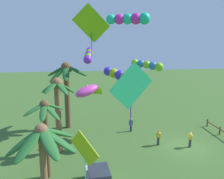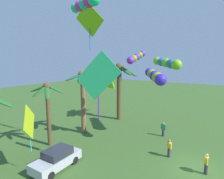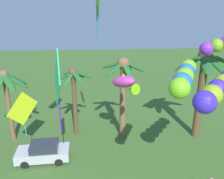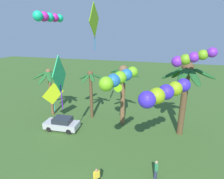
{
  "view_description": "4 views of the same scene",
  "coord_description": "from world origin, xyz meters",
  "px_view_note": "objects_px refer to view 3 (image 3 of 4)",
  "views": [
    {
      "loc": [
        -21.5,
        10.44,
        10.7
      ],
      "look_at": [
        0.3,
        7.41,
        6.08
      ],
      "focal_mm": 39.08,
      "sensor_mm": 36.0,
      "label": 1
    },
    {
      "loc": [
        -14.08,
        -1.89,
        8.19
      ],
      "look_at": [
        0.68,
        8.44,
        5.45
      ],
      "focal_mm": 29.29,
      "sensor_mm": 36.0,
      "label": 2
    },
    {
      "loc": [
        -1.69,
        -5.96,
        10.95
      ],
      "look_at": [
        -0.66,
        7.62,
        6.17
      ],
      "focal_mm": 36.78,
      "sensor_mm": 36.0,
      "label": 3
    },
    {
      "loc": [
        4.72,
        -7.3,
        10.94
      ],
      "look_at": [
        0.73,
        7.33,
        6.01
      ],
      "focal_mm": 29.15,
      "sensor_mm": 36.0,
      "label": 4
    }
  ],
  "objects_px": {
    "kite_diamond_6": "(23,109)",
    "palm_tree_0": "(204,73)",
    "kite_tube_1": "(216,91)",
    "kite_diamond_2": "(57,81)",
    "kite_fish_3": "(125,82)",
    "palm_tree_3": "(6,86)",
    "parked_car_0": "(44,152)",
    "palm_tree_2": "(123,82)",
    "palm_tree_1": "(74,86)",
    "kite_tube_0": "(184,78)",
    "kite_tube_5": "(224,43)"
  },
  "relations": [
    {
      "from": "kite_diamond_6",
      "to": "palm_tree_1",
      "type": "bearing_deg",
      "value": 38.08
    },
    {
      "from": "palm_tree_0",
      "to": "palm_tree_2",
      "type": "height_order",
      "value": "palm_tree_0"
    },
    {
      "from": "kite_diamond_6",
      "to": "kite_fish_3",
      "type": "bearing_deg",
      "value": -4.53
    },
    {
      "from": "palm_tree_3",
      "to": "kite_tube_1",
      "type": "bearing_deg",
      "value": -25.54
    },
    {
      "from": "kite_diamond_6",
      "to": "palm_tree_0",
      "type": "bearing_deg",
      "value": 6.39
    },
    {
      "from": "kite_tube_1",
      "to": "kite_diamond_2",
      "type": "distance_m",
      "value": 8.94
    },
    {
      "from": "palm_tree_2",
      "to": "kite_diamond_2",
      "type": "height_order",
      "value": "kite_diamond_2"
    },
    {
      "from": "palm_tree_3",
      "to": "parked_car_0",
      "type": "xyz_separation_m",
      "value": [
        3.29,
        -3.25,
        -4.23
      ]
    },
    {
      "from": "palm_tree_1",
      "to": "kite_diamond_2",
      "type": "distance_m",
      "value": 6.98
    },
    {
      "from": "kite_fish_3",
      "to": "palm_tree_1",
      "type": "bearing_deg",
      "value": 139.06
    },
    {
      "from": "palm_tree_3",
      "to": "kite_fish_3",
      "type": "height_order",
      "value": "kite_fish_3"
    },
    {
      "from": "parked_car_0",
      "to": "kite_tube_5",
      "type": "height_order",
      "value": "kite_tube_5"
    },
    {
      "from": "parked_car_0",
      "to": "kite_diamond_6",
      "type": "height_order",
      "value": "kite_diamond_6"
    },
    {
      "from": "palm_tree_2",
      "to": "kite_fish_3",
      "type": "bearing_deg",
      "value": -95.02
    },
    {
      "from": "palm_tree_1",
      "to": "kite_fish_3",
      "type": "bearing_deg",
      "value": -40.94
    },
    {
      "from": "parked_car_0",
      "to": "kite_fish_3",
      "type": "xyz_separation_m",
      "value": [
        6.15,
        0.41,
        5.24
      ]
    },
    {
      "from": "palm_tree_3",
      "to": "palm_tree_1",
      "type": "bearing_deg",
      "value": 6.14
    },
    {
      "from": "parked_car_0",
      "to": "kite_fish_3",
      "type": "bearing_deg",
      "value": 3.78
    },
    {
      "from": "kite_tube_1",
      "to": "palm_tree_1",
      "type": "bearing_deg",
      "value": 139.64
    },
    {
      "from": "palm_tree_2",
      "to": "kite_tube_5",
      "type": "bearing_deg",
      "value": -26.33
    },
    {
      "from": "palm_tree_1",
      "to": "kite_tube_1",
      "type": "xyz_separation_m",
      "value": [
        8.62,
        -7.33,
        1.99
      ]
    },
    {
      "from": "palm_tree_3",
      "to": "parked_car_0",
      "type": "height_order",
      "value": "palm_tree_3"
    },
    {
      "from": "palm_tree_1",
      "to": "palm_tree_3",
      "type": "height_order",
      "value": "palm_tree_3"
    },
    {
      "from": "kite_tube_5",
      "to": "kite_tube_0",
      "type": "bearing_deg",
      "value": -130.71
    },
    {
      "from": "kite_tube_0",
      "to": "kite_tube_1",
      "type": "xyz_separation_m",
      "value": [
        2.87,
        2.23,
        -1.46
      ]
    },
    {
      "from": "palm_tree_3",
      "to": "kite_tube_1",
      "type": "distance_m",
      "value": 15.72
    },
    {
      "from": "palm_tree_2",
      "to": "kite_tube_5",
      "type": "height_order",
      "value": "kite_tube_5"
    },
    {
      "from": "palm_tree_3",
      "to": "kite_diamond_6",
      "type": "bearing_deg",
      "value": -50.34
    },
    {
      "from": "palm_tree_1",
      "to": "kite_fish_3",
      "type": "xyz_separation_m",
      "value": [
        3.96,
        -3.44,
        1.35
      ]
    },
    {
      "from": "palm_tree_3",
      "to": "kite_tube_0",
      "type": "xyz_separation_m",
      "value": [
        11.24,
        -8.97,
        3.1
      ]
    },
    {
      "from": "parked_car_0",
      "to": "kite_tube_0",
      "type": "distance_m",
      "value": 12.23
    },
    {
      "from": "palm_tree_1",
      "to": "palm_tree_2",
      "type": "xyz_separation_m",
      "value": [
        4.21,
        -0.61,
        0.53
      ]
    },
    {
      "from": "palm_tree_1",
      "to": "kite_fish_3",
      "type": "relative_size",
      "value": 2.17
    },
    {
      "from": "palm_tree_3",
      "to": "kite_diamond_6",
      "type": "relative_size",
      "value": 1.82
    },
    {
      "from": "palm_tree_2",
      "to": "kite_tube_5",
      "type": "xyz_separation_m",
      "value": [
        6.49,
        -3.21,
        3.61
      ]
    },
    {
      "from": "palm_tree_2",
      "to": "palm_tree_3",
      "type": "bearing_deg",
      "value": 179.9
    },
    {
      "from": "kite_diamond_2",
      "to": "kite_diamond_6",
      "type": "relative_size",
      "value": 1.45
    },
    {
      "from": "parked_car_0",
      "to": "palm_tree_3",
      "type": "bearing_deg",
      "value": 135.35
    },
    {
      "from": "palm_tree_1",
      "to": "kite_tube_1",
      "type": "distance_m",
      "value": 11.49
    },
    {
      "from": "kite_tube_0",
      "to": "parked_car_0",
      "type": "bearing_deg",
      "value": 144.28
    },
    {
      "from": "palm_tree_3",
      "to": "kite_tube_5",
      "type": "xyz_separation_m",
      "value": [
        16.18,
        -3.23,
        3.78
      ]
    },
    {
      "from": "palm_tree_1",
      "to": "palm_tree_2",
      "type": "height_order",
      "value": "palm_tree_2"
    },
    {
      "from": "palm_tree_1",
      "to": "kite_diamond_6",
      "type": "height_order",
      "value": "palm_tree_1"
    },
    {
      "from": "palm_tree_1",
      "to": "kite_diamond_2",
      "type": "xyz_separation_m",
      "value": [
        -0.27,
        -6.51,
        2.49
      ]
    },
    {
      "from": "kite_fish_3",
      "to": "kite_diamond_6",
      "type": "bearing_deg",
      "value": 175.47
    },
    {
      "from": "kite_diamond_2",
      "to": "kite_fish_3",
      "type": "height_order",
      "value": "kite_diamond_2"
    },
    {
      "from": "palm_tree_3",
      "to": "kite_tube_0",
      "type": "bearing_deg",
      "value": -38.58
    },
    {
      "from": "palm_tree_2",
      "to": "kite_tube_1",
      "type": "distance_m",
      "value": 8.17
    },
    {
      "from": "palm_tree_3",
      "to": "parked_car_0",
      "type": "distance_m",
      "value": 6.28
    },
    {
      "from": "parked_car_0",
      "to": "kite_fish_3",
      "type": "relative_size",
      "value": 1.38
    }
  ]
}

